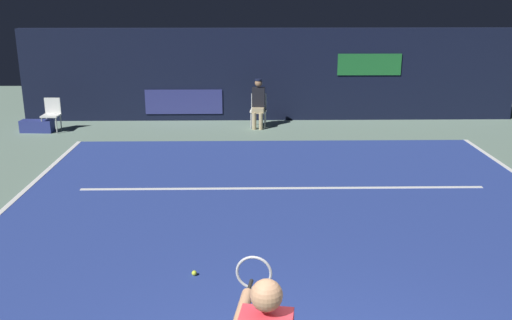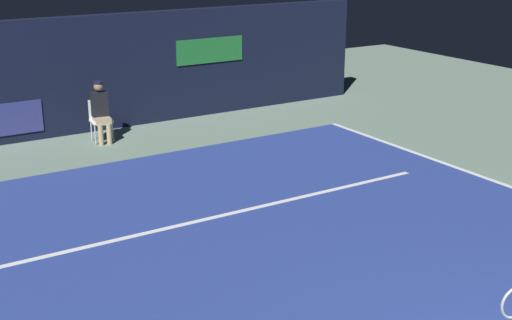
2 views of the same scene
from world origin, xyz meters
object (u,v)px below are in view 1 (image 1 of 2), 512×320
at_px(equipment_bag, 37,126).
at_px(line_judge_on_chair, 258,103).
at_px(tennis_ball, 194,273).
at_px(courtside_chair_near, 52,113).

bearing_deg(equipment_bag, line_judge_on_chair, 7.85).
bearing_deg(tennis_ball, equipment_bag, 121.24).
xyz_separation_m(tennis_ball, equipment_bag, (-4.85, 7.99, 0.11)).
xyz_separation_m(courtside_chair_near, equipment_bag, (-0.39, -0.08, -0.34)).
height_order(line_judge_on_chair, courtside_chair_near, line_judge_on_chair).
distance_m(tennis_ball, equipment_bag, 9.35).
xyz_separation_m(line_judge_on_chair, equipment_bag, (-5.86, -0.43, -0.53)).
bearing_deg(equipment_bag, tennis_ball, -55.12).
relative_size(line_judge_on_chair, equipment_bag, 1.57).
bearing_deg(courtside_chair_near, tennis_ball, -61.10).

